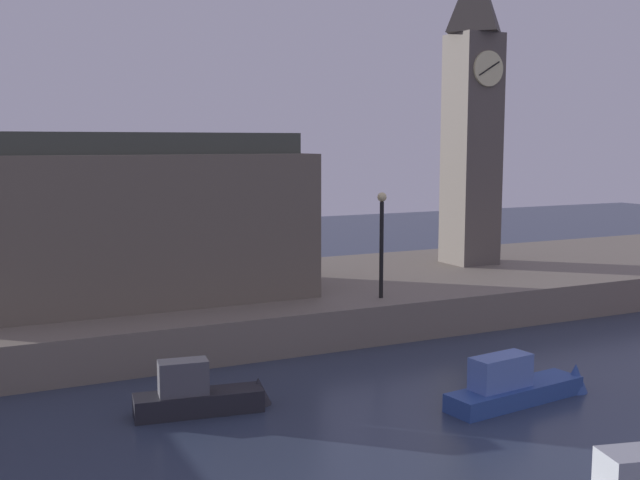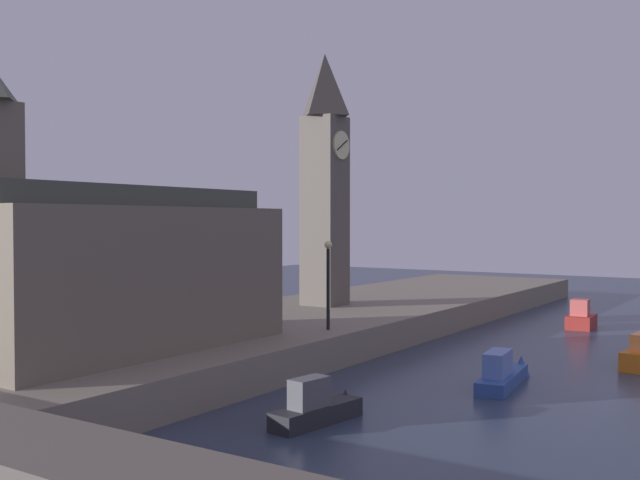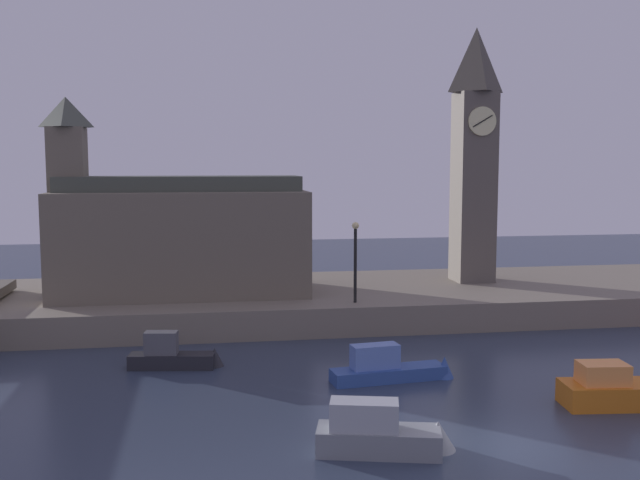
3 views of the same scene
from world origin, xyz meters
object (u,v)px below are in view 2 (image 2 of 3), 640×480
Objects in this scene: clock_tower at (325,175)px; boat_tour_blue at (506,373)px; parliament_hall at (114,268)px; boat_dinghy_red at (582,318)px; boat_barge_dark at (321,407)px; streetlamp at (328,275)px.

clock_tower is 2.87× the size of boat_tour_blue.
boat_dinghy_red is at bearing -22.51° from parliament_hall.
boat_barge_dark is (-17.12, -10.94, -8.77)m from clock_tower.
clock_tower is at bearing 32.57° from boat_barge_dark.
clock_tower is 1.11× the size of parliament_hall.
boat_dinghy_red is (26.39, -1.77, 0.09)m from boat_barge_dark.
boat_dinghy_red reaches higher than boat_barge_dark.
parliament_hall is 10.03m from streetlamp.
streetlamp is 10.84m from boat_barge_dark.
streetlamp is 9.20m from boat_tour_blue.
streetlamp is at bearing 31.33° from boat_barge_dark.
parliament_hall is 16.02m from boat_tour_blue.
clock_tower is 18.64m from boat_tour_blue.
clock_tower is 17.97m from boat_dinghy_red.
boat_barge_dark is 0.79× the size of boat_tour_blue.
parliament_hall is 3.28× the size of streetlamp.
boat_tour_blue is at bearing -90.49° from streetlamp.
parliament_hall is at bearing -174.81° from clock_tower.
streetlamp is at bearing 89.51° from boat_tour_blue.
parliament_hall is at bearing 126.05° from boat_tour_blue.
parliament_hall is (-17.54, -1.59, -4.57)m from clock_tower.
clock_tower reaches higher than boat_barge_dark.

